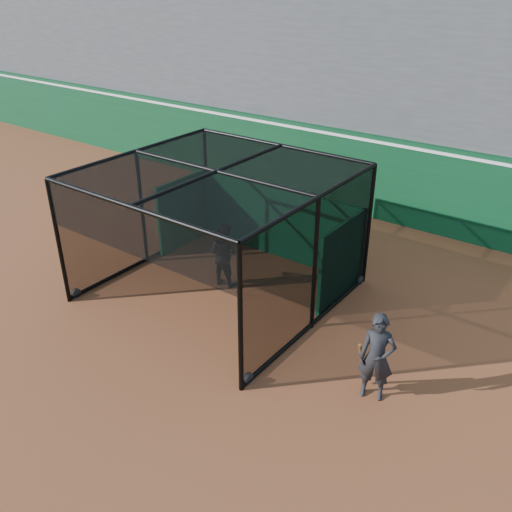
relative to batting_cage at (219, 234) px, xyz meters
The scene contains 6 objects.
ground 2.92m from the batting_cage, 63.86° to the right, with size 120.00×120.00×0.00m, color brown.
outfield_wall 6.33m from the batting_cage, 79.86° to the left, with size 50.00×0.50×2.50m.
grandstand 10.51m from the batting_cage, 83.65° to the left, with size 50.00×7.85×8.95m.
batting_cage is the anchor object (origin of this frame).
batter 0.79m from the batting_cage, 118.26° to the left, with size 0.75×0.58×1.54m, color black.
on_deck_player 4.63m from the batting_cage, 14.80° to the right, with size 0.70×0.57×1.67m.
Camera 1 is at (6.04, -6.03, 6.62)m, focal length 38.00 mm.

